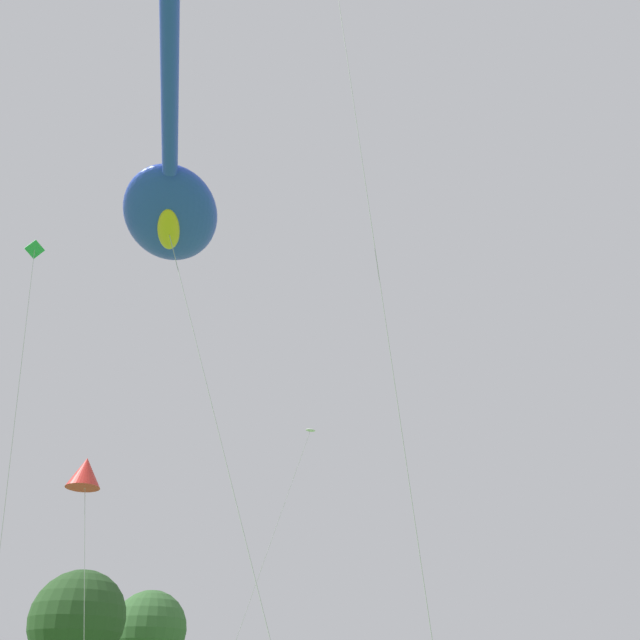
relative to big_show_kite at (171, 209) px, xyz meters
The scene contains 6 objects.
big_show_kite is the anchor object (origin of this frame).
small_kite_bird_shape 6.88m from the big_show_kite, 109.63° to the left, with size 2.89×2.41×16.77m.
small_kite_box_yellow 15.46m from the big_show_kite, 35.49° to the left, with size 3.21×4.07×13.75m.
small_kite_tiny_distant 9.01m from the big_show_kite, 85.45° to the left, with size 1.92×1.56×8.69m.
tree_oak_right 46.49m from the big_show_kite, 70.73° to the left, with size 7.88×7.88×11.87m.
tree_broad_distant 57.25m from the big_show_kite, 63.59° to the left, with size 7.48×7.48×11.97m.
Camera 1 is at (-8.53, -2.77, 1.71)m, focal length 37.07 mm.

